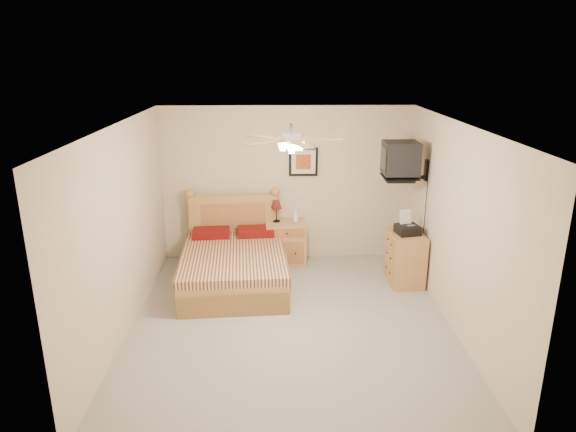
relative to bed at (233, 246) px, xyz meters
name	(u,v)px	position (x,y,z in m)	size (l,w,h in m)	color
floor	(290,323)	(0.79, -1.12, -0.62)	(4.50, 4.50, 0.00)	gray
ceiling	(291,125)	(0.79, -1.12, 1.88)	(4.00, 4.50, 0.04)	white
wall_back	(286,184)	(0.79, 1.13, 0.63)	(4.00, 0.04, 2.50)	beige
wall_front	(299,325)	(0.79, -3.37, 0.63)	(4.00, 0.04, 2.50)	beige
wall_left	(122,231)	(-1.21, -1.12, 0.63)	(0.04, 4.50, 2.50)	beige
wall_right	(456,229)	(2.79, -1.12, 0.63)	(0.04, 4.50, 2.50)	beige
bed	(233,246)	(0.00, 0.00, 0.00)	(1.46, 1.92, 1.24)	#BD8B46
nightstand	(285,242)	(0.77, 0.88, -0.28)	(0.64, 0.48, 0.69)	#B77E49
table_lamp	(276,211)	(0.63, 0.90, 0.24)	(0.19, 0.19, 0.35)	#5E1313
lotion_bottle	(296,215)	(0.93, 0.88, 0.18)	(0.09, 0.09, 0.23)	silver
framed_picture	(303,162)	(1.06, 1.11, 1.00)	(0.46, 0.04, 0.46)	black
dresser	(405,258)	(2.52, 0.06, -0.23)	(0.46, 0.66, 0.78)	#A86F42
fax_machine	(408,223)	(2.51, 0.02, 0.33)	(0.31, 0.33, 0.33)	black
magazine_lower	(400,227)	(2.48, 0.29, 0.17)	(0.21, 0.28, 0.03)	beige
magazine_upper	(401,225)	(2.48, 0.30, 0.19)	(0.18, 0.25, 0.02)	tan
wall_tv	(411,161)	(2.54, 0.22, 1.19)	(0.56, 0.46, 0.58)	black
ceiling_fan	(291,140)	(0.79, -1.32, 1.74)	(1.14, 1.14, 0.28)	silver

